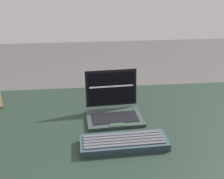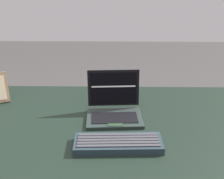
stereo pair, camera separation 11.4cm
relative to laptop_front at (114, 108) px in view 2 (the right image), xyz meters
name	(u,v)px [view 2 (the right image)]	position (x,y,z in m)	size (l,w,h in m)	color
desk	(98,146)	(-0.07, -0.09, -0.14)	(1.78, 0.82, 0.71)	black
laptop_front	(114,108)	(0.00, 0.00, 0.00)	(0.25, 0.21, 0.19)	#232E2B
external_keyboard	(118,143)	(0.02, -0.23, -0.02)	(0.33, 0.12, 0.03)	#212F36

